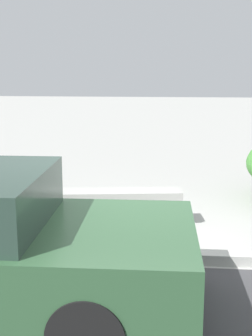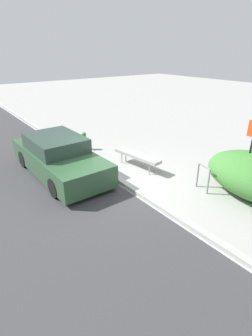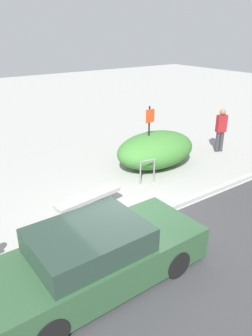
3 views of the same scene
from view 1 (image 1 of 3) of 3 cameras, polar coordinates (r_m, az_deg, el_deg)
name	(u,v)px [view 1 (image 1 of 3)]	position (r m, az deg, el deg)	size (l,w,h in m)	color
ground_plane	(135,260)	(5.62, 1.11, -11.17)	(60.00, 60.00, 0.00)	#9E9E99
curb	(135,255)	(5.59, 1.11, -10.56)	(60.00, 0.20, 0.13)	#A8A8A3
bench	(111,195)	(6.62, -1.81, -3.27)	(2.02, 0.64, 0.52)	#99999E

